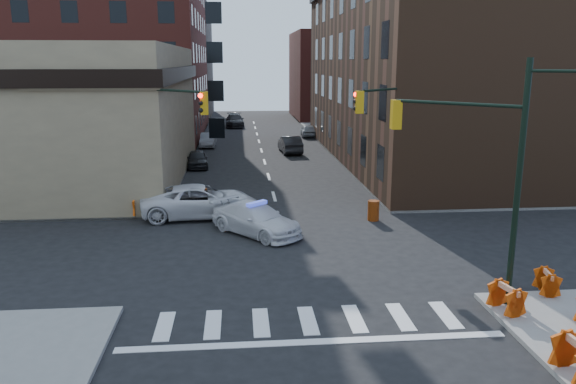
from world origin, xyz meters
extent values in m
plane|color=black|center=(0.00, 0.00, 0.00)|extent=(140.00, 140.00, 0.00)
cube|color=gray|center=(-23.00, 32.75, 0.07)|extent=(34.00, 54.50, 0.15)
cube|color=gray|center=(23.00, 32.75, 0.07)|extent=(34.00, 54.50, 0.15)
cube|color=#92815F|center=(-17.00, 16.50, 4.50)|extent=(22.00, 22.00, 9.00)
cube|color=maroon|center=(-18.50, 40.00, 12.00)|extent=(25.00, 25.00, 24.00)
cube|color=#482E1D|center=(13.00, 22.50, 7.00)|extent=(14.00, 34.00, 14.00)
cube|color=brown|center=(-16.00, 62.00, 8.00)|extent=(20.00, 18.00, 16.00)
cube|color=maroon|center=(14.00, 58.00, 6.00)|extent=(16.00, 16.00, 12.00)
cylinder|color=black|center=(6.80, -6.30, 4.15)|extent=(0.20, 0.20, 8.00)
cylinder|color=black|center=(6.80, -6.30, 0.40)|extent=(0.44, 0.44, 0.50)
cylinder|color=black|center=(5.21, -4.71, 6.65)|extent=(3.27, 3.27, 0.12)
cube|color=#BF8C0C|center=(3.62, -3.12, 6.15)|extent=(0.35, 0.35, 1.05)
sphere|color=#FF0C05|center=(3.77, -2.96, 6.50)|extent=(0.22, 0.22, 0.22)
sphere|color=black|center=(3.77, -2.96, 6.17)|extent=(0.22, 0.22, 0.22)
sphere|color=black|center=(3.77, -2.96, 5.84)|extent=(0.22, 0.22, 0.22)
cylinder|color=black|center=(7.65, -7.15, 7.75)|extent=(1.91, 1.91, 0.10)
cylinder|color=black|center=(-6.80, 6.30, 4.15)|extent=(0.20, 0.20, 8.00)
cylinder|color=black|center=(-6.80, 6.30, 0.40)|extent=(0.44, 0.44, 0.50)
cylinder|color=black|center=(-5.21, 4.71, 6.65)|extent=(3.27, 3.27, 0.12)
cube|color=#BF8C0C|center=(-3.62, 3.12, 6.15)|extent=(0.35, 0.35, 1.05)
sphere|color=#FF0C05|center=(-3.77, 2.96, 6.50)|extent=(0.22, 0.22, 0.22)
sphere|color=black|center=(-3.77, 2.96, 6.17)|extent=(0.22, 0.22, 0.22)
sphere|color=black|center=(-3.77, 2.96, 5.84)|extent=(0.22, 0.22, 0.22)
cylinder|color=black|center=(6.80, 6.30, 4.15)|extent=(0.20, 0.20, 8.00)
cylinder|color=black|center=(6.80, 6.30, 0.40)|extent=(0.44, 0.44, 0.50)
cylinder|color=black|center=(5.21, 4.71, 6.65)|extent=(3.27, 3.27, 0.12)
cube|color=#BF8C0C|center=(3.62, 3.12, 6.15)|extent=(0.35, 0.35, 1.05)
sphere|color=#FF0C05|center=(3.46, 3.27, 6.50)|extent=(0.22, 0.22, 0.22)
sphere|color=black|center=(3.46, 3.27, 6.17)|extent=(0.22, 0.22, 0.22)
sphere|color=black|center=(3.46, 3.27, 5.84)|extent=(0.22, 0.22, 0.22)
cylinder|color=black|center=(7.50, 26.00, 1.45)|extent=(0.24, 0.24, 2.60)
sphere|color=#964815|center=(7.50, 26.00, 3.50)|extent=(3.00, 3.00, 3.00)
cylinder|color=black|center=(7.50, 34.00, 1.45)|extent=(0.24, 0.24, 2.60)
sphere|color=#964815|center=(7.50, 34.00, 3.50)|extent=(3.00, 3.00, 3.00)
imported|color=silver|center=(-1.33, 2.54, 0.72)|extent=(4.80, 5.06, 1.44)
imported|color=silver|center=(-4.15, 5.80, 0.85)|extent=(6.27, 3.19, 1.70)
imported|color=black|center=(-5.27, 20.06, 0.65)|extent=(1.84, 3.94, 1.31)
imported|color=#989BA1|center=(-4.99, 30.86, 0.65)|extent=(1.45, 3.99, 1.31)
imported|color=black|center=(-2.50, 47.29, 0.79)|extent=(2.36, 5.52, 1.58)
imported|color=black|center=(2.50, 26.46, 0.76)|extent=(1.96, 4.74, 1.53)
imported|color=gray|center=(5.50, 37.31, 0.66)|extent=(1.80, 3.98, 1.33)
imported|color=black|center=(-9.15, 6.00, 1.11)|extent=(0.82, 0.81, 1.91)
imported|color=black|center=(-8.99, 9.12, 1.01)|extent=(0.85, 0.66, 1.72)
imported|color=#1E212E|center=(-12.58, 6.37, 1.00)|extent=(1.04, 0.53, 1.70)
cylinder|color=#BF3B09|center=(4.78, 4.34, 0.52)|extent=(0.63, 0.63, 1.04)
cylinder|color=red|center=(-4.19, 8.16, 0.50)|extent=(0.61, 0.61, 1.00)
camera|label=1|loc=(-2.09, -23.08, 8.05)|focal=35.00mm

